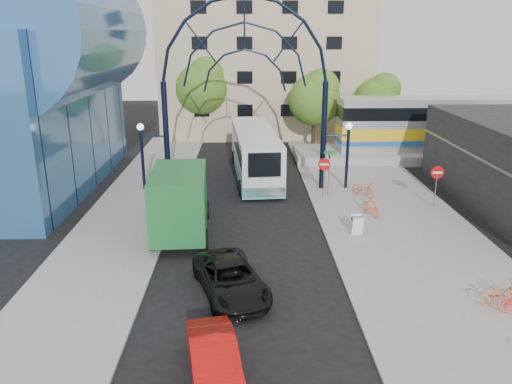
{
  "coord_description": "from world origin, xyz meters",
  "views": [
    {
      "loc": [
        0.01,
        -17.27,
        9.82
      ],
      "look_at": [
        0.52,
        6.0,
        2.4
      ],
      "focal_mm": 35.0,
      "sensor_mm": 36.0,
      "label": 1
    }
  ],
  "objects_px": {
    "gateway_arch": "(245,55)",
    "black_suv": "(231,279)",
    "bike_far_a": "(501,293)",
    "stop_sign": "(324,168)",
    "tree_north_c": "(379,98)",
    "train_car": "(495,124)",
    "red_sedan": "(214,361)",
    "sandwich_board": "(357,223)",
    "city_bus": "(255,152)",
    "do_not_enter_sign": "(437,177)",
    "green_truck": "(181,200)",
    "bike_near_b": "(371,206)",
    "street_name_sign": "(329,163)",
    "bike_near_a": "(363,189)",
    "tree_north_b": "(203,85)",
    "tree_north_a": "(316,97)"
  },
  "relations": [
    {
      "from": "gateway_arch",
      "to": "black_suv",
      "type": "distance_m",
      "value": 15.83
    },
    {
      "from": "bike_far_a",
      "to": "stop_sign",
      "type": "bearing_deg",
      "value": 7.75
    },
    {
      "from": "tree_north_c",
      "to": "black_suv",
      "type": "relative_size",
      "value": 1.35
    },
    {
      "from": "stop_sign",
      "to": "bike_far_a",
      "type": "xyz_separation_m",
      "value": [
        4.72,
        -12.89,
        -1.42
      ]
    },
    {
      "from": "train_car",
      "to": "black_suv",
      "type": "bearing_deg",
      "value": -133.5
    },
    {
      "from": "red_sedan",
      "to": "sandwich_board",
      "type": "bearing_deg",
      "value": 47.96
    },
    {
      "from": "city_bus",
      "to": "do_not_enter_sign",
      "type": "bearing_deg",
      "value": -39.83
    },
    {
      "from": "green_truck",
      "to": "bike_near_b",
      "type": "distance_m",
      "value": 10.51
    },
    {
      "from": "gateway_arch",
      "to": "bike_far_a",
      "type": "relative_size",
      "value": 7.97
    },
    {
      "from": "street_name_sign",
      "to": "bike_far_a",
      "type": "height_order",
      "value": "street_name_sign"
    },
    {
      "from": "do_not_enter_sign",
      "to": "bike_near_a",
      "type": "height_order",
      "value": "do_not_enter_sign"
    },
    {
      "from": "do_not_enter_sign",
      "to": "street_name_sign",
      "type": "bearing_deg",
      "value": 155.84
    },
    {
      "from": "green_truck",
      "to": "red_sedan",
      "type": "bearing_deg",
      "value": -81.9
    },
    {
      "from": "tree_north_c",
      "to": "gateway_arch",
      "type": "bearing_deg",
      "value": -131.04
    },
    {
      "from": "do_not_enter_sign",
      "to": "red_sedan",
      "type": "distance_m",
      "value": 19.09
    },
    {
      "from": "street_name_sign",
      "to": "bike_near_a",
      "type": "distance_m",
      "value": 2.67
    },
    {
      "from": "green_truck",
      "to": "street_name_sign",
      "type": "bearing_deg",
      "value": 31.33
    },
    {
      "from": "sandwich_board",
      "to": "tree_north_b",
      "type": "relative_size",
      "value": 0.12
    },
    {
      "from": "tree_north_a",
      "to": "red_sedan",
      "type": "xyz_separation_m",
      "value": [
        -7.07,
        -30.76,
        -3.95
      ]
    },
    {
      "from": "tree_north_c",
      "to": "green_truck",
      "type": "height_order",
      "value": "tree_north_c"
    },
    {
      "from": "sandwich_board",
      "to": "bike_near_a",
      "type": "relative_size",
      "value": 0.55
    },
    {
      "from": "stop_sign",
      "to": "tree_north_c",
      "type": "distance_m",
      "value": 17.68
    },
    {
      "from": "tree_north_a",
      "to": "tree_north_c",
      "type": "bearing_deg",
      "value": 18.44
    },
    {
      "from": "bike_far_a",
      "to": "tree_north_b",
      "type": "bearing_deg",
      "value": 11.14
    },
    {
      "from": "green_truck",
      "to": "sandwich_board",
      "type": "bearing_deg",
      "value": -8.24
    },
    {
      "from": "black_suv",
      "to": "red_sedan",
      "type": "xyz_separation_m",
      "value": [
        -0.35,
        -5.12,
        -0.01
      ]
    },
    {
      "from": "city_bus",
      "to": "bike_far_a",
      "type": "xyz_separation_m",
      "value": [
        8.84,
        -18.26,
        -1.17
      ]
    },
    {
      "from": "stop_sign",
      "to": "tree_north_b",
      "type": "relative_size",
      "value": 0.31
    },
    {
      "from": "black_suv",
      "to": "bike_near_b",
      "type": "height_order",
      "value": "black_suv"
    },
    {
      "from": "tree_north_a",
      "to": "do_not_enter_sign",
      "type": "bearing_deg",
      "value": -72.97
    },
    {
      "from": "do_not_enter_sign",
      "to": "black_suv",
      "type": "distance_m",
      "value": 15.19
    },
    {
      "from": "bike_near_b",
      "to": "tree_north_c",
      "type": "bearing_deg",
      "value": 56.44
    },
    {
      "from": "tree_north_a",
      "to": "tree_north_b",
      "type": "height_order",
      "value": "tree_north_b"
    },
    {
      "from": "green_truck",
      "to": "red_sedan",
      "type": "relative_size",
      "value": 1.78
    },
    {
      "from": "red_sedan",
      "to": "bike_far_a",
      "type": "relative_size",
      "value": 2.33
    },
    {
      "from": "train_car",
      "to": "tree_north_b",
      "type": "distance_m",
      "value": 25.27
    },
    {
      "from": "tree_north_b",
      "to": "bike_near_a",
      "type": "distance_m",
      "value": 21.53
    },
    {
      "from": "street_name_sign",
      "to": "bike_far_a",
      "type": "bearing_deg",
      "value": -72.24
    },
    {
      "from": "stop_sign",
      "to": "bike_far_a",
      "type": "height_order",
      "value": "stop_sign"
    },
    {
      "from": "tree_north_c",
      "to": "tree_north_a",
      "type": "bearing_deg",
      "value": -161.56
    },
    {
      "from": "green_truck",
      "to": "black_suv",
      "type": "height_order",
      "value": "green_truck"
    },
    {
      "from": "gateway_arch",
      "to": "tree_north_a",
      "type": "height_order",
      "value": "gateway_arch"
    },
    {
      "from": "tree_north_b",
      "to": "bike_near_a",
      "type": "bearing_deg",
      "value": -57.75
    },
    {
      "from": "do_not_enter_sign",
      "to": "bike_near_a",
      "type": "relative_size",
      "value": 1.38
    },
    {
      "from": "tree_north_a",
      "to": "black_suv",
      "type": "distance_m",
      "value": 26.8
    },
    {
      "from": "city_bus",
      "to": "tree_north_a",
      "type": "bearing_deg",
      "value": 53.26
    },
    {
      "from": "gateway_arch",
      "to": "bike_near_b",
      "type": "bearing_deg",
      "value": -37.03
    },
    {
      "from": "green_truck",
      "to": "stop_sign",
      "type": "bearing_deg",
      "value": 29.74
    },
    {
      "from": "gateway_arch",
      "to": "bike_far_a",
      "type": "height_order",
      "value": "gateway_arch"
    },
    {
      "from": "street_name_sign",
      "to": "bike_near_b",
      "type": "height_order",
      "value": "street_name_sign"
    }
  ]
}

